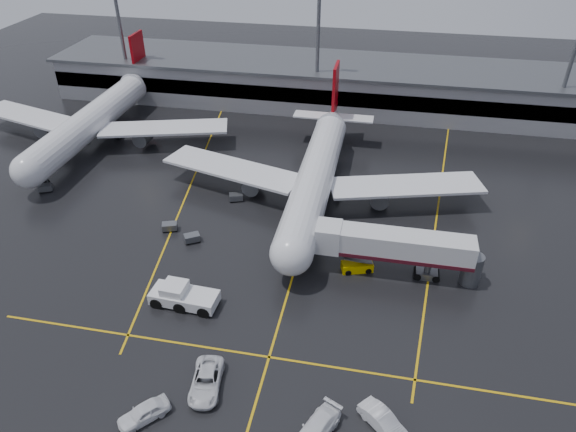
# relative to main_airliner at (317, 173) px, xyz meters

# --- Properties ---
(ground) EXTENTS (220.00, 220.00, 0.00)m
(ground) POSITION_rel_main_airliner_xyz_m (0.00, -9.70, -4.21)
(ground) COLOR black
(ground) RESTS_ON ground
(apron_line_centre) EXTENTS (0.25, 90.00, 0.02)m
(apron_line_centre) POSITION_rel_main_airliner_xyz_m (0.00, -9.70, -4.20)
(apron_line_centre) COLOR gold
(apron_line_centre) RESTS_ON ground
(apron_line_stop) EXTENTS (60.00, 0.25, 0.02)m
(apron_line_stop) POSITION_rel_main_airliner_xyz_m (0.00, -31.70, -4.20)
(apron_line_stop) COLOR gold
(apron_line_stop) RESTS_ON ground
(apron_line_left) EXTENTS (9.99, 69.35, 0.02)m
(apron_line_left) POSITION_rel_main_airliner_xyz_m (-20.00, 0.30, -4.20)
(apron_line_left) COLOR gold
(apron_line_left) RESTS_ON ground
(apron_line_right) EXTENTS (7.57, 69.64, 0.02)m
(apron_line_right) POSITION_rel_main_airliner_xyz_m (18.00, 0.30, -4.20)
(apron_line_right) COLOR gold
(apron_line_right) RESTS_ON ground
(terminal) EXTENTS (122.00, 19.00, 8.60)m
(terminal) POSITION_rel_main_airliner_xyz_m (0.00, 38.23, 0.11)
(terminal) COLOR gray
(terminal) RESTS_ON ground
(light_mast_left) EXTENTS (3.00, 1.20, 25.45)m
(light_mast_left) POSITION_rel_main_airliner_xyz_m (-45.00, 32.30, 10.27)
(light_mast_left) COLOR #595B60
(light_mast_left) RESTS_ON ground
(light_mast_mid) EXTENTS (3.00, 1.20, 25.45)m
(light_mast_mid) POSITION_rel_main_airliner_xyz_m (-5.00, 32.30, 10.27)
(light_mast_mid) COLOR #595B60
(light_mast_mid) RESTS_ON ground
(light_mast_right) EXTENTS (3.00, 1.20, 25.45)m
(light_mast_right) POSITION_rel_main_airliner_xyz_m (40.00, 32.30, 10.27)
(light_mast_right) COLOR #595B60
(light_mast_right) RESTS_ON ground
(main_airliner) EXTENTS (48.80, 45.60, 14.10)m
(main_airliner) POSITION_rel_main_airliner_xyz_m (0.00, 0.00, 0.00)
(main_airliner) COLOR silver
(main_airliner) RESTS_ON ground
(second_airliner) EXTENTS (48.80, 45.60, 14.10)m
(second_airliner) POSITION_rel_main_airliner_xyz_m (-42.00, 12.00, 0.00)
(second_airliner) COLOR silver
(second_airliner) RESTS_ON ground
(jet_bridge) EXTENTS (19.90, 3.40, 6.05)m
(jet_bridge) POSITION_rel_main_airliner_xyz_m (11.87, -15.70, -0.28)
(jet_bridge) COLOR silver
(jet_bridge) RESTS_ON ground
(pushback_tractor) EXTENTS (7.84, 3.68, 2.74)m
(pushback_tractor) POSITION_rel_main_airliner_xyz_m (-11.42, -25.87, -3.12)
(pushback_tractor) COLOR silver
(pushback_tractor) RESTS_ON ground
(belt_loader) EXTENTS (4.13, 2.76, 2.42)m
(belt_loader) POSITION_rel_main_airliner_xyz_m (7.57, -16.04, -3.61)
(belt_loader) COLOR #D9B400
(belt_loader) RESTS_ON ground
(service_van_a) EXTENTS (3.63, 6.35, 1.67)m
(service_van_a) POSITION_rel_main_airliner_xyz_m (-5.05, -36.45, -3.37)
(service_van_a) COLOR silver
(service_van_a) RESTS_ON ground
(service_van_b) EXTENTS (4.43, 6.02, 1.62)m
(service_van_b) POSITION_rel_main_airliner_xyz_m (6.08, -39.38, -3.40)
(service_van_b) COLOR white
(service_van_b) RESTS_ON ground
(service_van_c) EXTENTS (4.92, 4.64, 1.65)m
(service_van_c) POSITION_rel_main_airliner_xyz_m (11.75, -37.53, -3.38)
(service_van_c) COLOR silver
(service_van_c) RESTS_ON ground
(service_van_d) EXTENTS (4.63, 4.83, 1.63)m
(service_van_d) POSITION_rel_main_airliner_xyz_m (-9.47, -40.85, -3.40)
(service_van_d) COLOR white
(service_van_d) RESTS_ON ground
(baggage_cart_a) EXTENTS (2.38, 2.16, 1.12)m
(baggage_cart_a) POSITION_rel_main_airliner_xyz_m (-14.52, -14.34, -3.58)
(baggage_cart_a) COLOR #595B60
(baggage_cart_a) RESTS_ON ground
(baggage_cart_b) EXTENTS (2.32, 1.90, 1.12)m
(baggage_cart_b) POSITION_rel_main_airliner_xyz_m (-18.43, -12.42, -3.58)
(baggage_cart_b) COLOR #595B60
(baggage_cart_b) RESTS_ON ground
(baggage_cart_c) EXTENTS (2.31, 1.86, 1.12)m
(baggage_cart_c) POSITION_rel_main_airliner_xyz_m (-11.61, -3.21, -3.58)
(baggage_cart_c) COLOR #595B60
(baggage_cart_c) RESTS_ON ground
(baggage_cart_d) EXTENTS (2.00, 1.31, 1.12)m
(baggage_cart_d) POSITION_rel_main_airliner_xyz_m (-46.00, -1.22, -3.58)
(baggage_cart_d) COLOR #595B60
(baggage_cart_d) RESTS_ON ground
(baggage_cart_e) EXTENTS (2.36, 2.03, 1.12)m
(baggage_cart_e) POSITION_rel_main_airliner_xyz_m (-41.16, -6.31, -3.58)
(baggage_cart_e) COLOR #595B60
(baggage_cart_e) RESTS_ON ground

